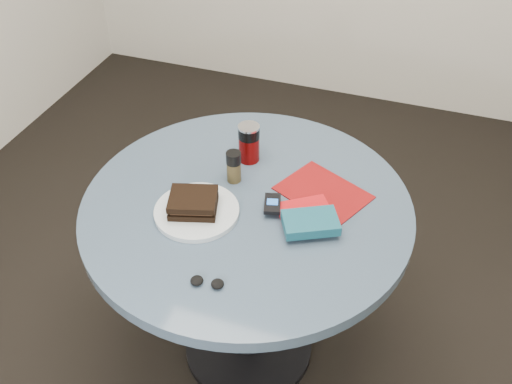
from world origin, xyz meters
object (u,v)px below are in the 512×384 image
(novel, at_px, (310,223))
(mp3_player, at_px, (272,204))
(soda_can, at_px, (249,143))
(table, at_px, (247,241))
(red_book, at_px, (304,211))
(magazine, at_px, (323,193))
(sandwich, at_px, (193,203))
(pepper_grinder, at_px, (234,166))
(plate, at_px, (197,211))
(headphones, at_px, (207,282))

(novel, relative_size, mp3_player, 1.66)
(soda_can, bearing_deg, novel, -43.47)
(table, height_order, mp3_player, mp3_player)
(table, distance_m, soda_can, 0.31)
(red_book, relative_size, mp3_player, 1.64)
(soda_can, bearing_deg, red_book, -39.10)
(magazine, height_order, red_book, red_book)
(sandwich, xyz_separation_m, pepper_grinder, (0.06, 0.18, 0.01))
(magazine, relative_size, red_book, 1.67)
(plate, distance_m, novel, 0.34)
(pepper_grinder, distance_m, magazine, 0.29)
(pepper_grinder, bearing_deg, sandwich, -107.55)
(magazine, distance_m, headphones, 0.49)
(pepper_grinder, bearing_deg, soda_can, 86.01)
(headphones, bearing_deg, soda_can, 98.15)
(plate, relative_size, sandwich, 1.52)
(sandwich, xyz_separation_m, headphones, (0.14, -0.24, -0.03))
(sandwich, height_order, red_book, sandwich)
(novel, bearing_deg, soda_can, 109.66)
(soda_can, distance_m, mp3_player, 0.26)
(plate, relative_size, mp3_player, 2.68)
(soda_can, height_order, pepper_grinder, soda_can)
(sandwich, xyz_separation_m, mp3_player, (0.21, 0.09, -0.02))
(mp3_player, bearing_deg, plate, -156.89)
(mp3_player, relative_size, headphones, 1.00)
(mp3_player, bearing_deg, pepper_grinder, 149.03)
(headphones, bearing_deg, pepper_grinder, 101.45)
(plate, relative_size, magazine, 0.98)
(table, bearing_deg, pepper_grinder, 129.82)
(pepper_grinder, relative_size, headphones, 1.14)
(soda_can, distance_m, pepper_grinder, 0.12)
(mp3_player, bearing_deg, headphones, -102.15)
(headphones, bearing_deg, plate, 119.12)
(magazine, distance_m, mp3_player, 0.18)
(table, distance_m, headphones, 0.38)
(novel, bearing_deg, sandwich, 159.44)
(sandwich, relative_size, magazine, 0.64)
(sandwich, distance_m, magazine, 0.40)
(table, height_order, plate, plate)
(novel, bearing_deg, red_book, 90.68)
(plate, distance_m, magazine, 0.39)
(red_book, relative_size, headphones, 1.65)
(pepper_grinder, distance_m, headphones, 0.43)
(mp3_player, bearing_deg, red_book, 9.02)
(pepper_grinder, xyz_separation_m, novel, (0.28, -0.14, -0.02))
(table, relative_size, plate, 3.99)
(novel, xyz_separation_m, mp3_player, (-0.13, 0.05, -0.01))
(soda_can, distance_m, red_book, 0.32)
(red_book, height_order, novel, novel)
(plate, relative_size, novel, 1.62)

